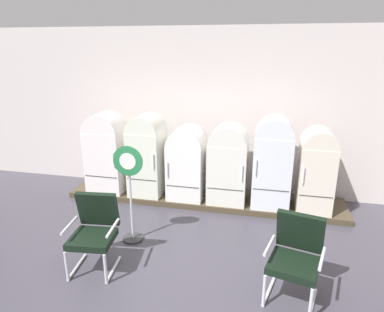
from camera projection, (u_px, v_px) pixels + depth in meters
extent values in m
cube|color=silver|center=(211.00, 112.00, 6.80)|extent=(11.76, 0.12, 3.27)
cube|color=#47443F|center=(212.00, 45.00, 6.40)|extent=(11.76, 0.07, 0.06)
cube|color=#463B29|center=(204.00, 198.00, 6.69)|extent=(5.30, 0.95, 0.11)
cube|color=white|center=(107.00, 161.00, 6.77)|extent=(0.72, 0.60, 1.22)
cylinder|color=white|center=(105.00, 131.00, 6.59)|extent=(0.72, 0.58, 0.72)
cube|color=#383838|center=(101.00, 177.00, 6.56)|extent=(0.66, 0.01, 0.01)
cylinder|color=silver|center=(114.00, 160.00, 6.37)|extent=(0.02, 0.02, 0.28)
cube|color=silver|center=(147.00, 163.00, 6.62)|extent=(0.63, 0.66, 1.25)
cylinder|color=silver|center=(146.00, 131.00, 6.43)|extent=(0.63, 0.64, 0.63)
cube|color=#383838|center=(141.00, 180.00, 6.38)|extent=(0.58, 0.01, 0.01)
cylinder|color=silver|center=(153.00, 162.00, 6.20)|extent=(0.02, 0.02, 0.28)
cube|color=white|center=(187.00, 171.00, 6.49)|extent=(0.67, 0.67, 1.04)
cylinder|color=white|center=(187.00, 145.00, 6.33)|extent=(0.67, 0.66, 0.67)
cube|color=#383838|center=(182.00, 187.00, 6.23)|extent=(0.61, 0.01, 0.01)
cylinder|color=silver|center=(168.00, 170.00, 6.18)|extent=(0.02, 0.02, 0.28)
cube|color=silver|center=(228.00, 173.00, 6.28)|extent=(0.70, 0.60, 1.11)
cylinder|color=silver|center=(229.00, 144.00, 6.11)|extent=(0.70, 0.59, 0.70)
cube|color=#383838|center=(225.00, 189.00, 6.06)|extent=(0.64, 0.01, 0.01)
cylinder|color=silver|center=(242.00, 173.00, 5.89)|extent=(0.02, 0.02, 0.28)
cube|color=white|center=(272.00, 171.00, 6.09)|extent=(0.66, 0.61, 1.31)
cylinder|color=white|center=(275.00, 136.00, 5.89)|extent=(0.66, 0.59, 0.66)
cube|color=#383838|center=(271.00, 190.00, 5.87)|extent=(0.61, 0.01, 0.01)
cylinder|color=silver|center=(256.00, 168.00, 5.80)|extent=(0.02, 0.02, 0.28)
cube|color=silver|center=(315.00, 178.00, 5.96)|extent=(0.59, 0.64, 1.17)
cylinder|color=silver|center=(319.00, 146.00, 5.78)|extent=(0.59, 0.63, 0.59)
cube|color=#383838|center=(316.00, 196.00, 5.73)|extent=(0.54, 0.01, 0.01)
cylinder|color=silver|center=(304.00, 176.00, 5.66)|extent=(0.02, 0.02, 0.28)
cylinder|color=silver|center=(77.00, 267.00, 4.65)|extent=(0.10, 0.57, 0.04)
cylinder|color=silver|center=(67.00, 266.00, 4.34)|extent=(0.04, 0.04, 0.41)
cylinder|color=silver|center=(113.00, 269.00, 4.60)|extent=(0.10, 0.57, 0.04)
cylinder|color=silver|center=(105.00, 269.00, 4.28)|extent=(0.04, 0.04, 0.41)
cube|color=black|center=(92.00, 239.00, 4.48)|extent=(0.61, 0.57, 0.09)
cube|color=black|center=(98.00, 209.00, 4.65)|extent=(0.57, 0.24, 0.51)
cylinder|color=silver|center=(69.00, 225.00, 4.46)|extent=(0.09, 0.46, 0.04)
cylinder|color=silver|center=(113.00, 228.00, 4.40)|extent=(0.09, 0.46, 0.04)
cylinder|color=silver|center=(269.00, 291.00, 4.19)|extent=(0.17, 0.56, 0.04)
cylinder|color=silver|center=(264.00, 290.00, 3.90)|extent=(0.05, 0.05, 0.41)
cylinder|color=silver|center=(312.00, 304.00, 3.97)|extent=(0.17, 0.56, 0.04)
cylinder|color=silver|center=(311.00, 305.00, 3.69)|extent=(0.05, 0.05, 0.41)
cube|color=black|center=(293.00, 265.00, 3.94)|extent=(0.66, 0.63, 0.09)
cube|color=black|center=(300.00, 232.00, 4.08)|extent=(0.58, 0.30, 0.51)
cylinder|color=silver|center=(269.00, 245.00, 4.01)|extent=(0.15, 0.46, 0.04)
cylinder|color=silver|center=(322.00, 258.00, 3.76)|extent=(0.15, 0.46, 0.04)
cylinder|color=#2D2D30|center=(133.00, 238.00, 5.35)|extent=(0.32, 0.32, 0.03)
cylinder|color=silver|center=(131.00, 200.00, 5.15)|extent=(0.04, 0.04, 1.28)
cylinder|color=#236E3E|center=(128.00, 161.00, 4.93)|extent=(0.45, 0.02, 0.45)
cylinder|color=white|center=(127.00, 161.00, 4.92)|extent=(0.25, 0.00, 0.25)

